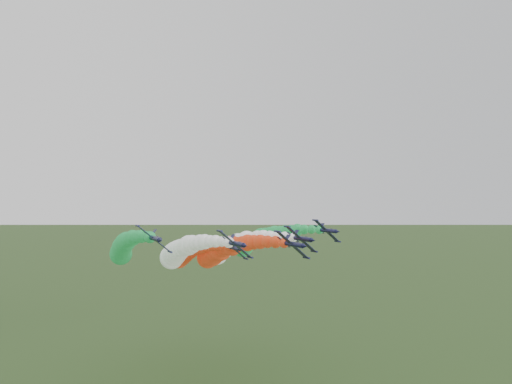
# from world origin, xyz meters

# --- Properties ---
(jet_lead) EXTENTS (13.14, 70.50, 15.91)m
(jet_lead) POSITION_xyz_m (2.08, 34.10, 39.44)
(jet_lead) COLOR #121336
(jet_lead) RESTS_ON ground
(jet_inner_left) EXTENTS (13.50, 70.86, 16.27)m
(jet_inner_left) POSITION_xyz_m (-7.84, 39.92, 39.40)
(jet_inner_left) COLOR #121336
(jet_inner_left) RESTS_ON ground
(jet_inner_right) EXTENTS (13.47, 70.83, 16.24)m
(jet_inner_right) POSITION_xyz_m (7.23, 39.17, 39.93)
(jet_inner_right) COLOR #121336
(jet_inner_right) RESTS_ON ground
(jet_outer_left) EXTENTS (13.28, 70.64, 16.05)m
(jet_outer_left) POSITION_xyz_m (-21.93, 47.59, 40.50)
(jet_outer_left) COLOR #121336
(jet_outer_left) RESTS_ON ground
(jet_outer_right) EXTENTS (13.64, 70.99, 16.40)m
(jet_outer_right) POSITION_xyz_m (22.55, 52.02, 40.37)
(jet_outer_right) COLOR #121336
(jet_outer_right) RESTS_ON ground
(jet_trail) EXTENTS (13.35, 70.70, 16.11)m
(jet_trail) POSITION_xyz_m (1.21, 60.33, 36.42)
(jet_trail) COLOR #121336
(jet_trail) RESTS_ON ground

